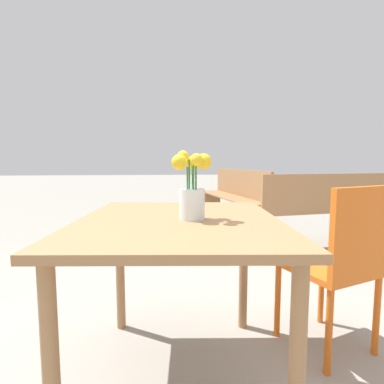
% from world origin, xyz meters
% --- Properties ---
extents(ground_plane, '(40.00, 40.00, 0.00)m').
position_xyz_m(ground_plane, '(0.00, 0.00, 0.00)').
color(ground_plane, gray).
extents(table_front, '(0.92, 1.06, 0.74)m').
position_xyz_m(table_front, '(0.00, 0.00, 0.64)').
color(table_front, '#9E7047').
rests_on(table_front, ground_plane).
extents(flower_vase, '(0.16, 0.15, 0.29)m').
position_xyz_m(flower_vase, '(0.05, -0.02, 0.85)').
color(flower_vase, silver).
rests_on(flower_vase, table_front).
extents(cafe_chair, '(0.51, 0.51, 0.87)m').
position_xyz_m(cafe_chair, '(0.81, 0.11, 0.50)').
color(cafe_chair, orange).
rests_on(cafe_chair, ground_plane).
extents(bench_near, '(1.62, 0.59, 0.85)m').
position_xyz_m(bench_near, '(1.67, 1.81, 0.46)').
color(bench_near, '#9E7047').
rests_on(bench_near, ground_plane).
extents(bench_middle, '(0.68, 1.90, 0.85)m').
position_xyz_m(bench_middle, '(1.02, 3.19, 0.47)').
color(bench_middle, '#9E7047').
rests_on(bench_middle, ground_plane).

